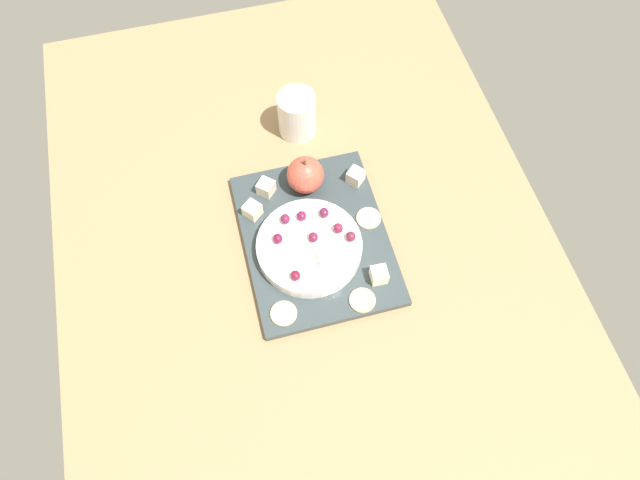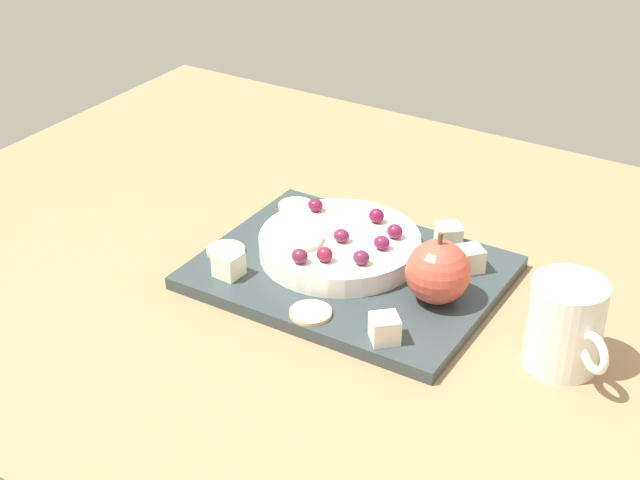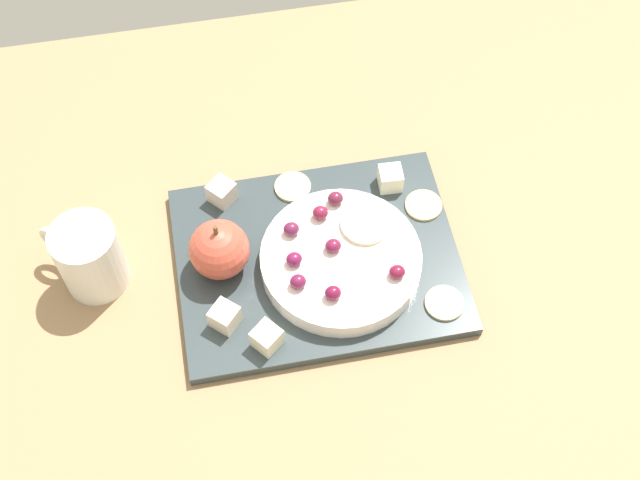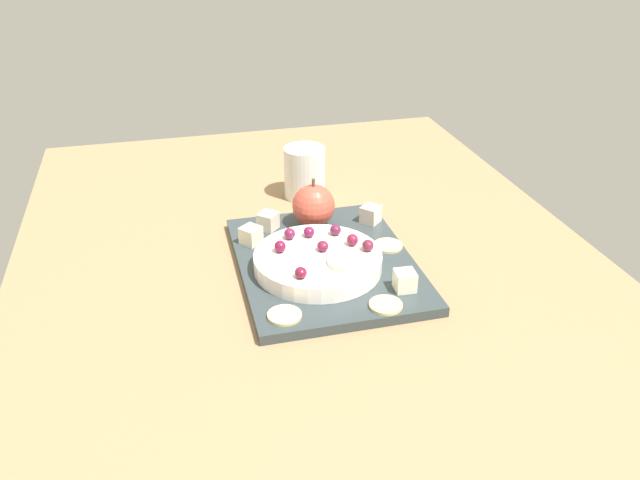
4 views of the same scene
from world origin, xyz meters
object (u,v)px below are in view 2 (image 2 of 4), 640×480
Objects in this scene: grape_1 at (361,258)px; cracker_1 at (226,250)px; grape_6 at (325,254)px; apple_slice_0 at (298,239)px; cheese_cube_1 at (470,259)px; apple_whole at (438,272)px; cracker_0 at (307,312)px; grape_4 at (300,256)px; cracker_2 at (296,206)px; grape_7 at (315,205)px; cup at (566,325)px; cheese_cube_0 at (229,264)px; platter at (350,273)px; grape_3 at (376,216)px; cheese_cube_2 at (385,329)px; cheese_cube_3 at (448,236)px; grape_5 at (383,241)px; grape_0 at (341,236)px; serving_dish at (338,247)px; grape_2 at (395,231)px.

cracker_1 is at bearing -171.97° from grape_1.
apple_slice_0 is at bearing 156.28° from grape_6.
apple_whole is at bearing -94.10° from cheese_cube_1.
apple_slice_0 is at bearing 127.94° from cracker_0.
grape_4 is 4.63cm from apple_slice_0.
cracker_2 is (-13.44, 18.73, 0.00)cm from cracker_0.
grape_7 is (4.84, -3.25, 2.94)cm from cracker_2.
grape_6 is 0.20× the size of cup.
cheese_cube_0 is at bearing -146.09° from cheese_cube_1.
platter is 13.23cm from cheese_cube_1.
grape_3 is at bearing 146.01° from apple_whole.
apple_slice_0 is at bearing 151.44° from cheese_cube_2.
grape_5 is at bearing -119.83° from cheese_cube_3.
cheese_cube_1 is 19.63cm from cracker_0.
apple_slice_0 is (2.03, -7.05, -0.45)cm from grape_7.
grape_4 is at bearing -103.63° from grape_0.
grape_0 is at bearing -164.27° from grape_5.
grape_7 reaches higher than cracker_0.
cheese_cube_3 is at bearing 3.11° from cracker_2.
grape_6 is at bearing -75.71° from serving_dish.
cheese_cube_2 reaches higher than platter.
cup is at bearing -18.55° from grape_2.
serving_dish is at bearing -149.08° from grape_2.
cracker_1 is 2.42× the size of grape_1.
apple_slice_0 is 30.95cm from cup.
grape_6 is (-10.69, 6.32, 1.87)cm from cheese_cube_2.
grape_6 is 1.00× the size of grape_7.
cheese_cube_3 is (7.33, 9.72, 2.08)cm from platter.
grape_6 is at bearing -93.33° from grape_3.
cracker_0 is 2.42× the size of grape_6.
grape_5 is (0.36, 4.30, -0.03)cm from grape_1.
cheese_cube_0 is 12.80cm from grape_0.
grape_5 is at bearing 37.84° from cheese_cube_0.
serving_dish is at bearing -36.07° from grape_7.
grape_2 is 10.84cm from apple_slice_0.
grape_1 is (-8.82, -8.60, 1.83)cm from cheese_cube_1.
serving_dish is 4.85cm from apple_slice_0.
apple_whole reaches higher than grape_2.
cheese_cube_0 is at bearing -154.94° from grape_1.
cheese_cube_1 is 19.04cm from apple_slice_0.
grape_6 reaches higher than cheese_cube_3.
cup is (24.36, 7.28, 2.92)cm from cracker_0.
cheese_cube_1 is at bearing 39.02° from grape_4.
grape_1 and grape_7 have the same top height.
cheese_cube_0 is at bearing -142.16° from grape_5.
cracker_1 is at bearing -151.32° from grape_2.
serving_dish is 12.63cm from cheese_cube_0.
cheese_cube_2 is 14.00cm from grape_5.
cheese_cube_0 is 1.49× the size of grape_1.
grape_2 is at bearing 39.47° from grape_0.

